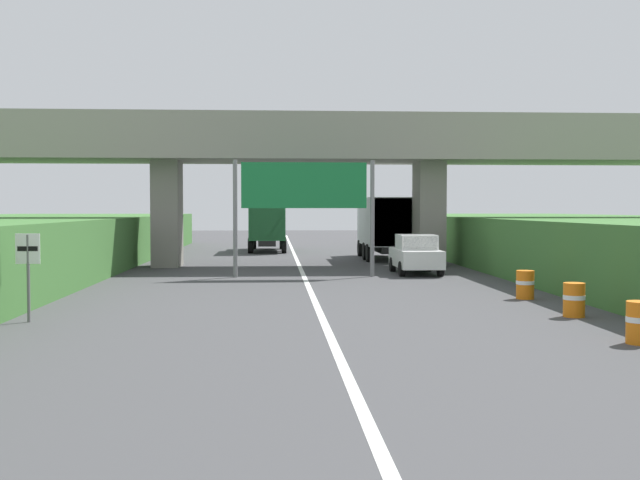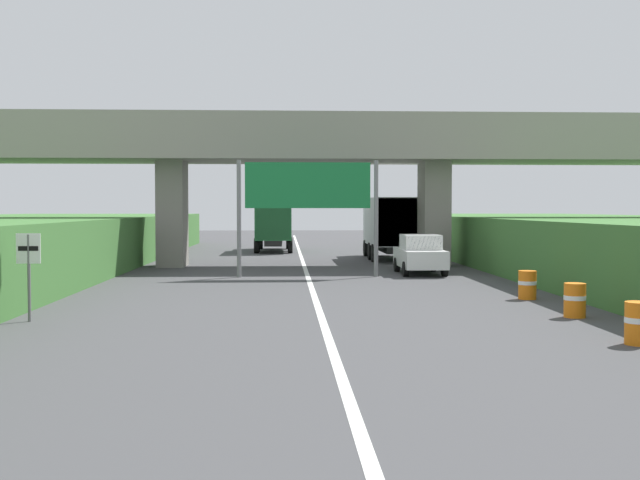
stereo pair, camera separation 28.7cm
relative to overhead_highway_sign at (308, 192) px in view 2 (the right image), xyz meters
The scene contains 10 objects.
lane_centre_stripe 3.86m from the overhead_highway_sign, 90.00° to the right, with size 0.20×101.54×0.01m, color white.
overpass_bridge 6.45m from the overhead_highway_sign, 90.00° to the left, with size 40.00×4.80×7.36m.
overhead_highway_sign is the anchor object (origin of this frame).
speed_limit_sign 14.55m from the overhead_highway_sign, 120.92° to the right, with size 0.60×0.08×2.23m.
truck_silver 12.14m from the overhead_highway_sign, 66.09° to the left, with size 2.44×7.30×3.44m.
truck_green 19.50m from the overhead_highway_sign, 95.00° to the left, with size 2.44×7.30×3.44m.
car_white 5.72m from the overhead_highway_sign, 13.45° to the left, with size 1.86×4.10×1.72m.
construction_barrel_2 17.78m from the overhead_highway_sign, 68.38° to the right, with size 0.57×0.57×0.90m.
construction_barrel_3 14.26m from the overhead_highway_sign, 61.54° to the right, with size 0.57×0.57×0.90m.
construction_barrel_4 11.01m from the overhead_highway_sign, 50.94° to the right, with size 0.57×0.57×0.90m.
Camera 2 is at (-0.95, 0.28, 2.86)m, focal length 43.34 mm.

